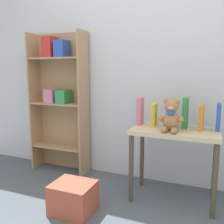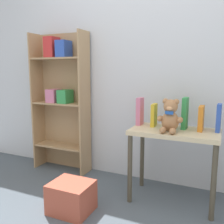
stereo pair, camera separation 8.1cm
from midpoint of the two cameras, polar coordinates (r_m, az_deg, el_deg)
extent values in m
cube|color=silver|center=(2.51, 10.78, 12.33)|extent=(4.80, 0.06, 2.50)
cube|color=tan|center=(2.99, -15.80, 2.22)|extent=(0.02, 0.22, 1.52)
cube|color=tan|center=(2.64, -5.36, 1.60)|extent=(0.02, 0.22, 1.52)
cube|color=tan|center=(2.89, -9.73, 2.19)|extent=(0.64, 0.02, 1.52)
cube|color=tan|center=(2.90, -10.61, -7.61)|extent=(0.60, 0.21, 0.02)
cube|color=tan|center=(2.80, -10.91, 1.94)|extent=(0.60, 0.21, 0.02)
cube|color=tan|center=(2.78, -11.23, 11.91)|extent=(0.60, 0.21, 0.02)
cube|color=red|center=(2.82, -12.72, 14.20)|extent=(0.11, 0.16, 0.22)
cube|color=#2D51B7|center=(2.74, -10.12, 13.99)|extent=(0.11, 0.16, 0.17)
cube|color=#D17093|center=(2.83, -12.34, 3.64)|extent=(0.11, 0.16, 0.15)
cube|color=#33934C|center=(2.74, -9.82, 3.51)|extent=(0.11, 0.16, 0.14)
cube|color=beige|center=(2.15, 15.15, -4.44)|extent=(0.72, 0.40, 0.04)
cylinder|color=#494233|center=(2.17, 5.21, -12.82)|extent=(0.04, 0.04, 0.59)
cylinder|color=#494233|center=(2.07, 23.27, -14.71)|extent=(0.04, 0.04, 0.59)
cylinder|color=#494233|center=(2.47, 7.85, -10.02)|extent=(0.04, 0.04, 0.59)
cylinder|color=#494233|center=(2.39, 23.47, -11.47)|extent=(0.04, 0.04, 0.59)
ellipsoid|color=#A8754C|center=(2.07, 14.23, -2.10)|extent=(0.14, 0.11, 0.16)
sphere|color=#A8754C|center=(2.05, 14.37, 1.24)|extent=(0.11, 0.11, 0.11)
sphere|color=#A8754C|center=(2.05, 13.25, 2.41)|extent=(0.05, 0.05, 0.05)
sphere|color=#A8754C|center=(2.04, 15.59, 2.26)|extent=(0.05, 0.05, 0.05)
ellipsoid|color=tan|center=(2.01, 14.12, 0.82)|extent=(0.05, 0.03, 0.03)
ellipsoid|color=#A8754C|center=(2.07, 12.03, -1.45)|extent=(0.05, 0.09, 0.05)
ellipsoid|color=#A8754C|center=(2.04, 16.37, -1.77)|extent=(0.05, 0.09, 0.05)
ellipsoid|color=#A8754C|center=(2.01, 12.68, -4.05)|extent=(0.05, 0.10, 0.05)
ellipsoid|color=#A8754C|center=(2.00, 14.84, -4.23)|extent=(0.05, 0.10, 0.05)
cube|color=#2356B2|center=(2.01, 14.09, -0.16)|extent=(0.06, 0.02, 0.02)
cube|color=#D17093|center=(2.27, 7.41, 0.15)|extent=(0.05, 0.10, 0.25)
cube|color=gold|center=(2.24, 10.60, -0.69)|extent=(0.03, 0.13, 0.20)
cube|color=teal|center=(2.20, 13.87, -0.94)|extent=(0.03, 0.12, 0.20)
cube|color=#33934C|center=(2.19, 17.35, -0.28)|extent=(0.04, 0.13, 0.27)
cube|color=orange|center=(2.17, 20.71, -1.36)|extent=(0.04, 0.14, 0.20)
cube|color=#2D51B7|center=(2.19, 24.18, -1.24)|extent=(0.04, 0.13, 0.22)
cube|color=#AD4C38|center=(2.12, -8.11, -18.70)|extent=(0.32, 0.28, 0.24)
camera|label=1|loc=(0.04, -89.01, 0.16)|focal=40.00mm
camera|label=2|loc=(0.04, 90.99, -0.16)|focal=40.00mm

